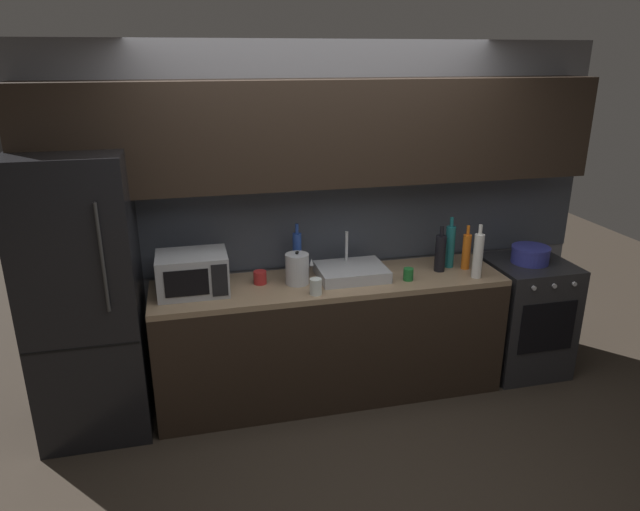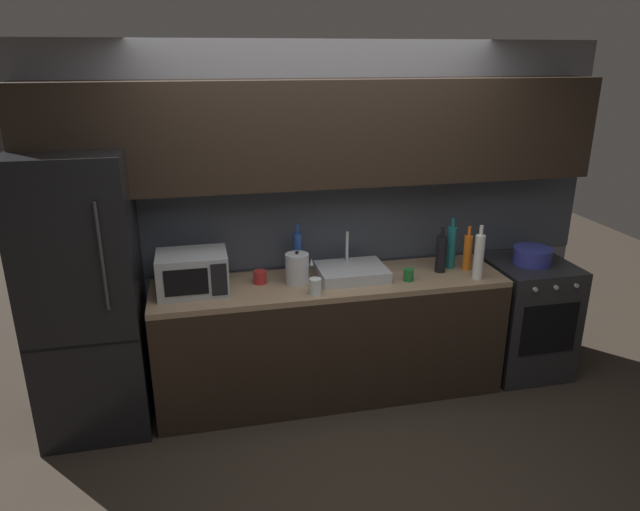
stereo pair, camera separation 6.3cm
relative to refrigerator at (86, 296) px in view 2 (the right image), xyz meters
The scene contains 17 objects.
ground_plane 2.08m from the refrigerator, 29.04° to the right, with size 10.00×10.00×0.00m, color #2D261E.
back_wall 1.76m from the refrigerator, 10.42° to the left, with size 4.22×0.44×2.50m.
counter_run 1.69m from the refrigerator, ahead, with size 2.48×0.60×0.90m.
refrigerator is the anchor object (origin of this frame).
oven_range 3.24m from the refrigerator, ahead, with size 0.60×0.62×0.90m.
microwave 0.69m from the refrigerator, ahead, with size 0.46×0.35×0.27m.
sink_basin 1.78m from the refrigerator, ahead, with size 0.48×0.38×0.30m.
kettle 1.39m from the refrigerator, ahead, with size 0.20×0.16×0.24m.
wine_bottle_teal 2.55m from the refrigerator, ahead, with size 0.07×0.07×0.38m.
wine_bottle_white 2.65m from the refrigerator, ahead, with size 0.07×0.07×0.39m.
wine_bottle_dark 2.45m from the refrigerator, ahead, with size 0.08×0.08×0.34m.
wine_bottle_orange 2.65m from the refrigerator, ahead, with size 0.06×0.06×0.33m.
wine_bottle_blue 1.44m from the refrigerator, ahead, with size 0.06×0.06×0.37m.
mug_green 2.16m from the refrigerator, ahead, with size 0.07×0.07×0.09m, color #1E6B2D.
mug_red 1.13m from the refrigerator, ahead, with size 0.09×0.09×0.09m, color #A82323.
mug_clear 1.48m from the refrigerator, ahead, with size 0.08×0.08×0.11m, color silver.
cooking_pot 3.19m from the refrigerator, ahead, with size 0.29×0.29×0.13m.
Camera 2 is at (-0.89, -2.72, 2.41)m, focal length 32.08 mm.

